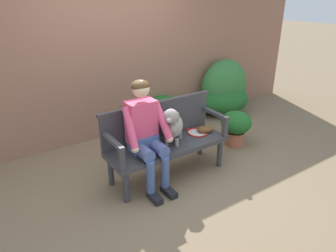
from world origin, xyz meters
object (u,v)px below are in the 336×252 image
object	(u,v)px
person_seated	(145,131)
potted_plant	(236,125)
garden_bench	(168,148)
dog_on_bench	(173,125)
tennis_racket	(196,132)
baseball_glove	(205,129)

from	to	relation	value
person_seated	potted_plant	xyz separation A→B (m)	(1.68, 0.16, -0.39)
garden_bench	person_seated	distance (m)	0.47
potted_plant	dog_on_bench	bearing A→B (deg)	-173.44
tennis_racket	baseball_glove	world-z (taller)	baseball_glove
dog_on_bench	potted_plant	distance (m)	1.34
tennis_racket	potted_plant	world-z (taller)	potted_plant
garden_bench	potted_plant	distance (m)	1.36
garden_bench	baseball_glove	world-z (taller)	baseball_glove
person_seated	baseball_glove	world-z (taller)	person_seated
person_seated	baseball_glove	size ratio (longest dim) A/B	5.99
person_seated	baseball_glove	distance (m)	0.98
garden_bench	dog_on_bench	xyz separation A→B (m)	(0.07, -0.00, 0.31)
garden_bench	tennis_racket	xyz separation A→B (m)	(0.51, 0.08, 0.07)
person_seated	baseball_glove	bearing A→B (deg)	2.17
dog_on_bench	tennis_racket	size ratio (longest dim) A/B	0.87
garden_bench	person_seated	size ratio (longest dim) A/B	1.19
tennis_racket	potted_plant	distance (m)	0.85
garden_bench	potted_plant	world-z (taller)	potted_plant
person_seated	potted_plant	distance (m)	1.74
person_seated	garden_bench	bearing A→B (deg)	2.86
tennis_racket	person_seated	bearing A→B (deg)	-173.63
garden_bench	baseball_glove	xyz separation A→B (m)	(0.62, 0.02, 0.10)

